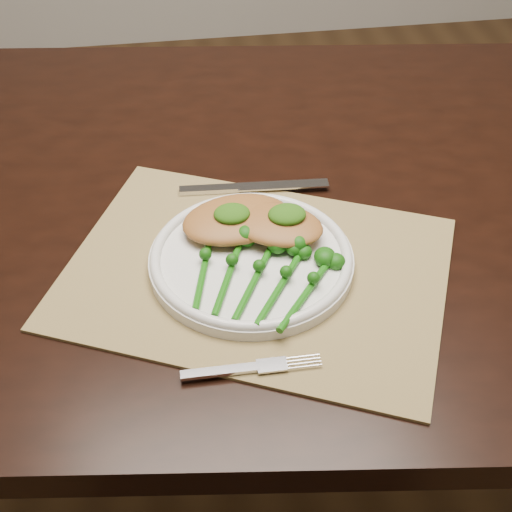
{
  "coord_description": "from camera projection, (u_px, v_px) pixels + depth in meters",
  "views": [
    {
      "loc": [
        -0.28,
        -0.92,
        1.35
      ],
      "look_at": [
        -0.18,
        -0.29,
        0.78
      ],
      "focal_mm": 50.0,
      "sensor_mm": 36.0,
      "label": 1
    }
  ],
  "objects": [
    {
      "name": "chicken_fillet_left",
      "position": [
        236.0,
        219.0,
        0.9
      ],
      "size": [
        0.16,
        0.12,
        0.03
      ],
      "primitive_type": "ellipsoid",
      "rotation": [
        0.0,
        0.0,
        0.19
      ],
      "color": "#A3672F",
      "rests_on": "dinner_plate"
    },
    {
      "name": "knife",
      "position": [
        240.0,
        188.0,
        0.99
      ],
      "size": [
        0.21,
        0.03,
        0.01
      ],
      "rotation": [
        0.0,
        0.0,
        -0.06
      ],
      "color": "silver",
      "rests_on": "placemat"
    },
    {
      "name": "pesto_dollop_right",
      "position": [
        287.0,
        214.0,
        0.88
      ],
      "size": [
        0.05,
        0.04,
        0.02
      ],
      "primitive_type": "ellipsoid",
      "color": "#1A4409",
      "rests_on": "chicken_fillet_right"
    },
    {
      "name": "placemat",
      "position": [
        256.0,
        272.0,
        0.87
      ],
      "size": [
        0.55,
        0.49,
        0.0
      ],
      "primitive_type": "cube",
      "rotation": [
        0.0,
        0.0,
        -0.43
      ],
      "color": "olive",
      "rests_on": "dining_table"
    },
    {
      "name": "broccolini_bundle",
      "position": [
        254.0,
        282.0,
        0.83
      ],
      "size": [
        0.21,
        0.21,
        0.04
      ],
      "rotation": [
        0.0,
        0.0,
        -0.47
      ],
      "color": "#145A0B",
      "rests_on": "dinner_plate"
    },
    {
      "name": "pesto_dollop_left",
      "position": [
        232.0,
        214.0,
        0.89
      ],
      "size": [
        0.05,
        0.04,
        0.02
      ],
      "primitive_type": "ellipsoid",
      "color": "#1A4409",
      "rests_on": "chicken_fillet_left"
    },
    {
      "name": "fork",
      "position": [
        261.0,
        367.0,
        0.76
      ],
      "size": [
        0.15,
        0.02,
        0.0
      ],
      "rotation": [
        0.0,
        0.0,
        -0.0
      ],
      "color": "silver",
      "rests_on": "placemat"
    },
    {
      "name": "dining_table",
      "position": [
        262.0,
        359.0,
        1.26
      ],
      "size": [
        1.7,
        1.1,
        0.75
      ],
      "rotation": [
        0.0,
        0.0,
        -0.13
      ],
      "color": "black",
      "rests_on": "ground"
    },
    {
      "name": "dinner_plate",
      "position": [
        251.0,
        258.0,
        0.87
      ],
      "size": [
        0.25,
        0.25,
        0.02
      ],
      "color": "silver",
      "rests_on": "placemat"
    },
    {
      "name": "chicken_fillet_right",
      "position": [
        276.0,
        224.0,
        0.89
      ],
      "size": [
        0.14,
        0.13,
        0.02
      ],
      "primitive_type": "ellipsoid",
      "rotation": [
        0.0,
        0.0,
        -0.47
      ],
      "color": "#A3672F",
      "rests_on": "dinner_plate"
    },
    {
      "name": "floor",
      "position": [
        316.0,
        421.0,
        1.61
      ],
      "size": [
        4.0,
        4.0,
        0.0
      ],
      "primitive_type": "plane",
      "color": "#53371C",
      "rests_on": "ground"
    }
  ]
}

